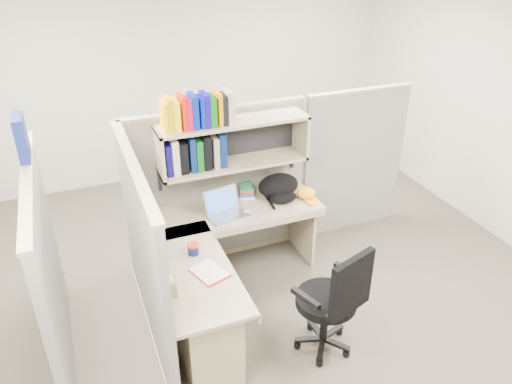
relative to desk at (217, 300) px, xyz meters
name	(u,v)px	position (x,y,z in m)	size (l,w,h in m)	color
ground	(251,306)	(0.41, 0.29, -0.44)	(6.00, 6.00, 0.00)	#3B362D
room_shell	(251,145)	(0.41, 0.29, 1.18)	(6.00, 6.00, 6.00)	beige
cubicle	(194,206)	(0.04, 0.74, 0.47)	(3.79, 1.84, 1.95)	slate
desk	(217,300)	(0.00, 0.00, 0.00)	(1.74, 1.75, 0.73)	gray
laptop	(228,205)	(0.35, 0.73, 0.42)	(0.35, 0.35, 0.25)	#ACACB0
backpack	(281,188)	(0.94, 0.86, 0.41)	(0.41, 0.32, 0.24)	black
orange_cap	(306,193)	(1.18, 0.80, 0.34)	(0.19, 0.21, 0.10)	orange
snack_canister	(193,249)	(-0.10, 0.28, 0.34)	(0.09, 0.09, 0.09)	#0E1453
tissue_box	(167,282)	(-0.40, -0.12, 0.39)	(0.13, 0.13, 0.21)	tan
mouse	(247,211)	(0.54, 0.74, 0.31)	(0.09, 0.06, 0.03)	#90A5CD
paper_cup	(219,200)	(0.34, 0.97, 0.34)	(0.07, 0.07, 0.11)	white
book_stack	(246,190)	(0.65, 1.07, 0.34)	(0.16, 0.22, 0.10)	gray
loose_paper	(209,272)	(-0.05, 0.01, 0.29)	(0.21, 0.27, 0.00)	white
task_chair	(329,316)	(0.80, -0.43, -0.08)	(0.59, 0.55, 1.03)	black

